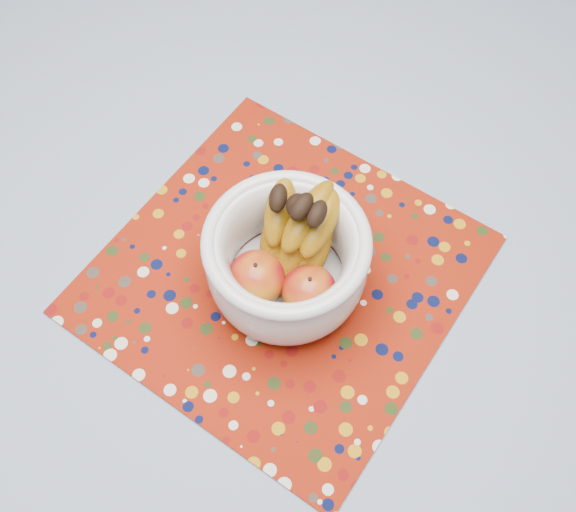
{
  "coord_description": "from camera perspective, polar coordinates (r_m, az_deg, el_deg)",
  "views": [
    {
      "loc": [
        0.18,
        -0.49,
        1.57
      ],
      "look_at": [
        0.05,
        -0.11,
        0.84
      ],
      "focal_mm": 42.0,
      "sensor_mm": 36.0,
      "label": 1
    }
  ],
  "objects": [
    {
      "name": "placemat",
      "position": [
        0.91,
        -0.5,
        -1.53
      ],
      "size": [
        0.56,
        0.56,
        0.0
      ],
      "primitive_type": "cube",
      "rotation": [
        0.0,
        0.0,
        -0.27
      ],
      "color": "maroon",
      "rests_on": "tablecloth"
    },
    {
      "name": "table",
      "position": [
        1.04,
        -0.55,
        1.34
      ],
      "size": [
        1.2,
        1.2,
        0.75
      ],
      "color": "brown",
      "rests_on": "ground"
    },
    {
      "name": "tablecloth",
      "position": [
        0.97,
        -0.59,
        3.76
      ],
      "size": [
        1.32,
        1.32,
        0.01
      ],
      "primitive_type": "cube",
      "color": "slate",
      "rests_on": "table"
    },
    {
      "name": "fruit_bowl",
      "position": [
        0.84,
        0.14,
        0.22
      ],
      "size": [
        0.21,
        0.21,
        0.17
      ],
      "color": "silver",
      "rests_on": "placemat"
    }
  ]
}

